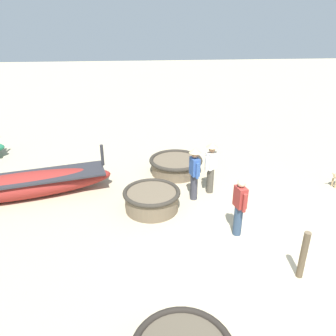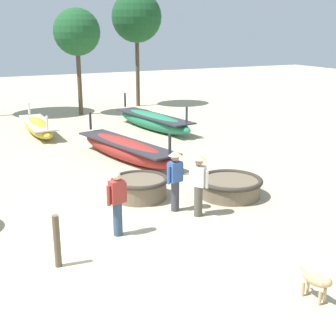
{
  "view_description": "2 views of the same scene",
  "coord_description": "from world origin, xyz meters",
  "px_view_note": "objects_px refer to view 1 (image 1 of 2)",
  "views": [
    {
      "loc": [
        -5.85,
        3.0,
        5.05
      ],
      "look_at": [
        3.07,
        2.09,
        0.97
      ],
      "focal_mm": 35.0,
      "sensor_mm": 36.0,
      "label": 1
    },
    {
      "loc": [
        -2.44,
        -9.13,
        4.73
      ],
      "look_at": [
        2.79,
        1.67,
        1.11
      ],
      "focal_mm": 50.0,
      "sensor_mm": 36.0,
      "label": 2
    }
  ],
  "objects_px": {
    "fisherman_with_hat": "(239,206)",
    "coracle_front_left": "(152,199)",
    "fisherman_by_coracle": "(211,165)",
    "long_boat_green_hull": "(20,186)",
    "coracle_tilted": "(176,165)",
    "fisherman_hauling": "(194,171)",
    "mooring_post_shoreline": "(303,255)"
  },
  "relations": [
    {
      "from": "coracle_front_left",
      "to": "mooring_post_shoreline",
      "type": "xyz_separation_m",
      "value": [
        -3.06,
        -3.0,
        0.23
      ]
    },
    {
      "from": "coracle_front_left",
      "to": "mooring_post_shoreline",
      "type": "distance_m",
      "value": 4.29
    },
    {
      "from": "fisherman_with_hat",
      "to": "coracle_tilted",
      "type": "bearing_deg",
      "value": 16.04
    },
    {
      "from": "long_boat_green_hull",
      "to": "mooring_post_shoreline",
      "type": "bearing_deg",
      "value": -120.82
    },
    {
      "from": "mooring_post_shoreline",
      "to": "long_boat_green_hull",
      "type": "bearing_deg",
      "value": 59.18
    },
    {
      "from": "fisherman_by_coracle",
      "to": "mooring_post_shoreline",
      "type": "bearing_deg",
      "value": -164.25
    },
    {
      "from": "fisherman_by_coracle",
      "to": "fisherman_hauling",
      "type": "bearing_deg",
      "value": 122.93
    },
    {
      "from": "coracle_front_left",
      "to": "fisherman_hauling",
      "type": "height_order",
      "value": "fisherman_hauling"
    },
    {
      "from": "fisherman_by_coracle",
      "to": "mooring_post_shoreline",
      "type": "xyz_separation_m",
      "value": [
        -3.91,
        -1.1,
        -0.39
      ]
    },
    {
      "from": "long_boat_green_hull",
      "to": "fisherman_by_coracle",
      "type": "bearing_deg",
      "value": -92.37
    },
    {
      "from": "coracle_front_left",
      "to": "fisherman_hauling",
      "type": "xyz_separation_m",
      "value": [
        0.47,
        -1.31,
        0.62
      ]
    },
    {
      "from": "fisherman_with_hat",
      "to": "fisherman_hauling",
      "type": "height_order",
      "value": "fisherman_hauling"
    },
    {
      "from": "fisherman_by_coracle",
      "to": "long_boat_green_hull",
      "type": "bearing_deg",
      "value": 87.63
    },
    {
      "from": "fisherman_with_hat",
      "to": "fisherman_by_coracle",
      "type": "bearing_deg",
      "value": 5.2
    },
    {
      "from": "coracle_tilted",
      "to": "long_boat_green_hull",
      "type": "xyz_separation_m",
      "value": [
        -1.32,
        4.97,
        0.1
      ]
    },
    {
      "from": "fisherman_with_hat",
      "to": "fisherman_hauling",
      "type": "relative_size",
      "value": 0.94
    },
    {
      "from": "coracle_tilted",
      "to": "fisherman_with_hat",
      "type": "distance_m",
      "value": 4.04
    },
    {
      "from": "coracle_tilted",
      "to": "long_boat_green_hull",
      "type": "relative_size",
      "value": 0.34
    },
    {
      "from": "fisherman_by_coracle",
      "to": "mooring_post_shoreline",
      "type": "relative_size",
      "value": 1.48
    },
    {
      "from": "fisherman_by_coracle",
      "to": "coracle_tilted",
      "type": "bearing_deg",
      "value": 29.94
    },
    {
      "from": "coracle_front_left",
      "to": "fisherman_by_coracle",
      "type": "xyz_separation_m",
      "value": [
        0.85,
        -1.9,
        0.62
      ]
    },
    {
      "from": "fisherman_with_hat",
      "to": "fisherman_by_coracle",
      "type": "xyz_separation_m",
      "value": [
        2.29,
        0.21,
        0.12
      ]
    },
    {
      "from": "coracle_front_left",
      "to": "fisherman_with_hat",
      "type": "distance_m",
      "value": 2.6
    },
    {
      "from": "coracle_tilted",
      "to": "coracle_front_left",
      "type": "xyz_separation_m",
      "value": [
        -2.41,
        1.0,
        0.03
      ]
    },
    {
      "from": "long_boat_green_hull",
      "to": "fisherman_by_coracle",
      "type": "distance_m",
      "value": 5.89
    },
    {
      "from": "coracle_tilted",
      "to": "fisherman_by_coracle",
      "type": "bearing_deg",
      "value": -150.06
    },
    {
      "from": "fisherman_with_hat",
      "to": "coracle_front_left",
      "type": "bearing_deg",
      "value": 55.7
    },
    {
      "from": "fisherman_hauling",
      "to": "fisherman_by_coracle",
      "type": "height_order",
      "value": "same"
    },
    {
      "from": "coracle_front_left",
      "to": "fisherman_by_coracle",
      "type": "bearing_deg",
      "value": -65.77
    },
    {
      "from": "long_boat_green_hull",
      "to": "fisherman_with_hat",
      "type": "distance_m",
      "value": 6.59
    },
    {
      "from": "coracle_tilted",
      "to": "fisherman_hauling",
      "type": "bearing_deg",
      "value": -170.84
    },
    {
      "from": "long_boat_green_hull",
      "to": "fisherman_with_hat",
      "type": "xyz_separation_m",
      "value": [
        -2.53,
        -6.07,
        0.43
      ]
    }
  ]
}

